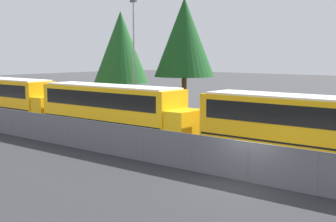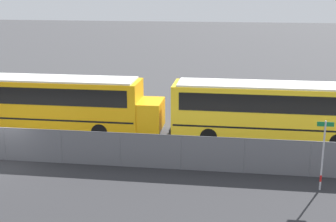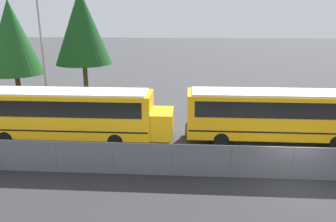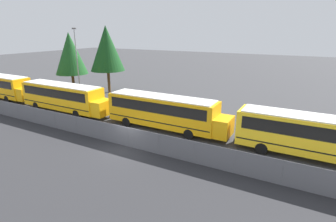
% 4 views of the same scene
% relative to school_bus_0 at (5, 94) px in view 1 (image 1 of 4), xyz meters
% --- Properties ---
extents(ground_plane, '(200.00, 200.00, 0.00)m').
position_rel_school_bus_0_xyz_m(ground_plane, '(26.53, -4.70, -1.99)').
color(ground_plane, '#38383A').
extents(road_strip, '(112.96, 12.00, 0.01)m').
position_rel_school_bus_0_xyz_m(road_strip, '(26.53, -10.70, -1.99)').
color(road_strip, '#2B2B2D').
rests_on(road_strip, ground_plane).
extents(fence, '(79.03, 0.07, 1.77)m').
position_rel_school_bus_0_xyz_m(fence, '(26.53, -4.70, -1.09)').
color(fence, '#9EA0A5').
rests_on(fence, ground_plane).
extents(school_bus_0, '(12.81, 2.58, 3.38)m').
position_rel_school_bus_0_xyz_m(school_bus_0, '(0.00, 0.00, 0.00)').
color(school_bus_0, orange).
rests_on(school_bus_0, ground_plane).
extents(school_bus_1, '(12.81, 2.58, 3.38)m').
position_rel_school_bus_0_xyz_m(school_bus_1, '(13.55, -0.21, 0.00)').
color(school_bus_1, '#EDA80F').
rests_on(school_bus_1, ground_plane).
extents(school_bus_2, '(12.81, 2.58, 3.38)m').
position_rel_school_bus_0_xyz_m(school_bus_2, '(27.16, 0.41, 0.00)').
color(school_bus_2, orange).
rests_on(school_bus_2, ground_plane).
extents(light_pole, '(0.60, 0.24, 9.88)m').
position_rel_school_bus_0_xyz_m(light_pole, '(9.20, 6.41, 3.34)').
color(light_pole, gray).
rests_on(light_pole, ground_plane).
extents(tree_2, '(5.23, 5.23, 10.29)m').
position_rel_school_bus_0_xyz_m(tree_2, '(11.34, 10.50, 4.88)').
color(tree_2, '#51381E').
rests_on(tree_2, ground_plane).
extents(tree_3, '(4.96, 4.96, 9.30)m').
position_rel_school_bus_0_xyz_m(tree_3, '(5.72, 8.34, 4.07)').
color(tree_3, '#51381E').
rests_on(tree_3, ground_plane).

